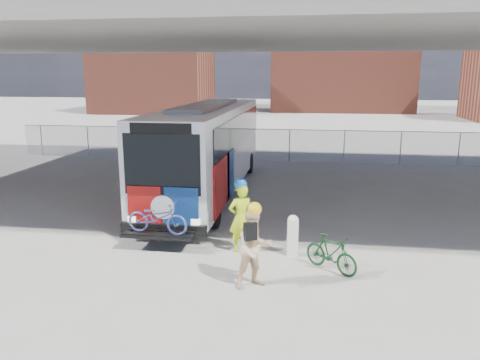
% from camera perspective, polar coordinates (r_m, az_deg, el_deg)
% --- Properties ---
extents(ground, '(160.00, 160.00, 0.00)m').
position_cam_1_polar(ground, '(15.03, 0.02, -5.95)').
color(ground, '#9E9991').
rests_on(ground, ground).
extents(bus, '(2.67, 12.97, 3.69)m').
position_cam_1_polar(bus, '(19.14, -3.96, 4.58)').
color(bus, silver).
rests_on(bus, ground).
extents(overpass, '(40.00, 16.00, 7.95)m').
position_cam_1_polar(overpass, '(18.28, 1.97, 18.16)').
color(overpass, '#605E59').
rests_on(overpass, ground).
extents(chainlink_fence, '(30.00, 0.06, 30.00)m').
position_cam_1_polar(chainlink_fence, '(26.39, 3.89, 5.34)').
color(chainlink_fence, gray).
rests_on(chainlink_fence, ground).
extents(brick_buildings, '(54.00, 22.00, 12.00)m').
position_cam_1_polar(brick_buildings, '(62.32, 7.93, 13.21)').
color(brick_buildings, brown).
rests_on(brick_buildings, ground).
extents(smokestack, '(2.20, 2.20, 25.00)m').
position_cam_1_polar(smokestack, '(70.52, 19.19, 18.35)').
color(smokestack, brown).
rests_on(smokestack, ground).
extents(bollard, '(0.30, 0.30, 1.15)m').
position_cam_1_polar(bollard, '(12.76, 6.45, -6.57)').
color(bollard, silver).
rests_on(bollard, ground).
extents(cyclist_hivis, '(0.83, 0.73, 2.10)m').
position_cam_1_polar(cyclist_hivis, '(12.89, 0.11, -4.44)').
color(cyclist_hivis, '#BCE017').
rests_on(cyclist_hivis, ground).
extents(cyclist_tan, '(1.13, 1.05, 2.04)m').
position_cam_1_polar(cyclist_tan, '(10.79, 1.75, -8.22)').
color(cyclist_tan, '#D9B88B').
rests_on(cyclist_tan, ground).
extents(bike_parked, '(1.49, 1.35, 0.94)m').
position_cam_1_polar(bike_parked, '(12.00, 11.04, -8.75)').
color(bike_parked, '#123919').
rests_on(bike_parked, ground).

